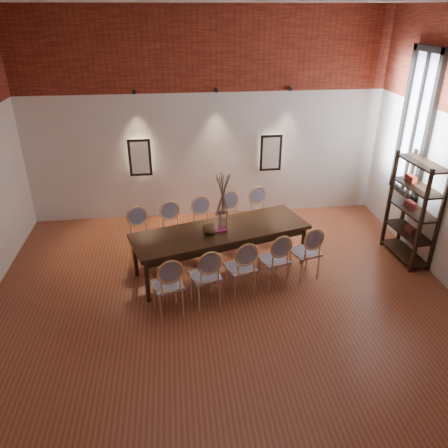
{
  "coord_description": "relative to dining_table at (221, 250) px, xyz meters",
  "views": [
    {
      "loc": [
        -0.63,
        -4.89,
        3.96
      ],
      "look_at": [
        0.05,
        0.86,
        1.05
      ],
      "focal_mm": 35.0,
      "sensor_mm": 36.0,
      "label": 1
    }
  ],
  "objects": [
    {
      "name": "floor",
      "position": [
        -0.05,
        -1.26,
        -0.39
      ],
      "size": [
        7.0,
        7.0,
        0.02
      ],
      "primitive_type": "cube",
      "color": "#974D30",
      "rests_on": "ground"
    },
    {
      "name": "wall_back",
      "position": [
        -0.05,
        2.29,
        1.62
      ],
      "size": [
        7.0,
        0.1,
        4.0
      ],
      "primitive_type": "cube",
      "color": "silver",
      "rests_on": "ground"
    },
    {
      "name": "brick_band_back",
      "position": [
        -0.05,
        2.22,
        2.88
      ],
      "size": [
        7.0,
        0.02,
        1.5
      ],
      "primitive_type": "cube",
      "color": "maroon",
      "rests_on": "ground"
    },
    {
      "name": "brick_band_front",
      "position": [
        -0.05,
        -4.74,
        2.88
      ],
      "size": [
        7.0,
        0.02,
        1.5
      ],
      "primitive_type": "cube",
      "color": "maroon",
      "rests_on": "ground"
    },
    {
      "name": "niche_left",
      "position": [
        -1.35,
        2.19,
        0.93
      ],
      "size": [
        0.36,
        0.06,
        0.66
      ],
      "primitive_type": "cube",
      "color": "#FFEAC6",
      "rests_on": "wall_back"
    },
    {
      "name": "niche_right",
      "position": [
        1.25,
        2.19,
        0.93
      ],
      "size": [
        0.36,
        0.06,
        0.66
      ],
      "primitive_type": "cube",
      "color": "#FFEAC6",
      "rests_on": "wall_back"
    },
    {
      "name": "spot_fixture_left",
      "position": [
        -1.35,
        2.16,
        2.17
      ],
      "size": [
        0.08,
        0.1,
        0.08
      ],
      "primitive_type": "cylinder",
      "rotation": [
        1.57,
        0.0,
        0.0
      ],
      "color": "black",
      "rests_on": "wall_back"
    },
    {
      "name": "spot_fixture_mid",
      "position": [
        0.15,
        2.16,
        2.17
      ],
      "size": [
        0.08,
        0.1,
        0.08
      ],
      "primitive_type": "cylinder",
      "rotation": [
        1.57,
        0.0,
        0.0
      ],
      "color": "black",
      "rests_on": "wall_back"
    },
    {
      "name": "spot_fixture_right",
      "position": [
        1.55,
        2.16,
        2.17
      ],
      "size": [
        0.08,
        0.1,
        0.08
      ],
      "primitive_type": "cylinder",
      "rotation": [
        1.57,
        0.0,
        0.0
      ],
      "color": "black",
      "rests_on": "wall_back"
    },
    {
      "name": "window_glass",
      "position": [
        3.41,
        0.74,
        1.77
      ],
      "size": [
        0.02,
        0.78,
        2.38
      ],
      "primitive_type": "cube",
      "color": "silver",
      "rests_on": "wall_right"
    },
    {
      "name": "window_frame",
      "position": [
        3.39,
        0.74,
        1.77
      ],
      "size": [
        0.08,
        0.9,
        2.5
      ],
      "primitive_type": "cube",
      "color": "black",
      "rests_on": "wall_right"
    },
    {
      "name": "window_mullion",
      "position": [
        3.39,
        0.74,
        1.77
      ],
      "size": [
        0.06,
        0.06,
        2.4
      ],
      "primitive_type": "cube",
      "color": "black",
      "rests_on": "wall_right"
    },
    {
      "name": "dining_table",
      "position": [
        0.0,
        0.0,
        0.0
      ],
      "size": [
        2.97,
        1.69,
        0.75
      ],
      "primitive_type": "cube",
      "rotation": [
        0.0,
        0.0,
        0.29
      ],
      "color": "#341D0E",
      "rests_on": "floor"
    },
    {
      "name": "chair_near_a",
      "position": [
        -0.87,
        -1.03,
        0.09
      ],
      "size": [
        0.55,
        0.55,
        0.94
      ],
      "primitive_type": null,
      "rotation": [
        0.0,
        0.0,
        0.29
      ],
      "color": "#E1A86E",
      "rests_on": "floor"
    },
    {
      "name": "chair_near_b",
      "position": [
        -0.33,
        -0.87,
        0.09
      ],
      "size": [
        0.55,
        0.55,
        0.94
      ],
      "primitive_type": null,
      "rotation": [
        0.0,
        0.0,
        0.29
      ],
      "color": "#E1A86E",
      "rests_on": "floor"
    },
    {
      "name": "chair_near_c",
      "position": [
        0.21,
        -0.7,
        0.09
      ],
      "size": [
        0.55,
        0.55,
        0.94
      ],
      "primitive_type": null,
      "rotation": [
        0.0,
        0.0,
        0.29
      ],
      "color": "#E1A86E",
      "rests_on": "floor"
    },
    {
      "name": "chair_near_d",
      "position": [
        0.75,
        -0.54,
        0.09
      ],
      "size": [
        0.55,
        0.55,
        0.94
      ],
      "primitive_type": null,
      "rotation": [
        0.0,
        0.0,
        0.29
      ],
      "color": "#E1A86E",
      "rests_on": "floor"
    },
    {
      "name": "chair_near_e",
      "position": [
        1.3,
        -0.38,
        0.09
      ],
      "size": [
        0.55,
        0.55,
        0.94
      ],
      "primitive_type": null,
      "rotation": [
        0.0,
        0.0,
        0.29
      ],
      "color": "#E1A86E",
      "rests_on": "floor"
    },
    {
      "name": "chair_far_a",
      "position": [
        -1.3,
        0.38,
        0.09
      ],
      "size": [
        0.55,
        0.55,
        0.94
      ],
      "primitive_type": null,
      "rotation": [
        0.0,
        0.0,
        3.43
      ],
      "color": "#E1A86E",
      "rests_on": "floor"
    },
    {
      "name": "chair_far_b",
      "position": [
        -0.75,
        0.54,
        0.09
      ],
      "size": [
        0.55,
        0.55,
        0.94
      ],
      "primitive_type": null,
      "rotation": [
        0.0,
        0.0,
        3.43
      ],
      "color": "#E1A86E",
      "rests_on": "floor"
    },
    {
      "name": "chair_far_c",
      "position": [
        -0.21,
        0.7,
        0.09
      ],
      "size": [
        0.55,
        0.55,
        0.94
      ],
      "primitive_type": null,
      "rotation": [
        0.0,
        0.0,
        3.43
      ],
      "color": "#E1A86E",
      "rests_on": "floor"
    },
    {
      "name": "chair_far_d",
      "position": [
        0.33,
        0.87,
        0.09
      ],
      "size": [
        0.55,
        0.55,
        0.94
      ],
      "primitive_type": null,
      "rotation": [
        0.0,
        0.0,
        3.43
      ],
      "color": "#E1A86E",
      "rests_on": "floor"
    },
    {
      "name": "chair_far_e",
      "position": [
        0.87,
        1.03,
        0.09
      ],
      "size": [
        0.55,
        0.55,
        0.94
      ],
      "primitive_type": null,
      "rotation": [
        0.0,
        0.0,
        3.43
      ],
      "color": "#E1A86E",
      "rests_on": "floor"
    },
    {
      "name": "vase",
      "position": [
        0.03,
        0.01,
        0.53
      ],
      "size": [
        0.14,
        0.14,
        0.3
      ],
      "primitive_type": "cylinder",
      "color": "silver",
      "rests_on": "dining_table"
    },
    {
      "name": "dried_branches",
      "position": [
        0.03,
        0.01,
        0.98
      ],
      "size": [
        0.5,
        0.5,
        0.7
      ],
      "primitive_type": null,
      "color": "#4F3C2D",
      "rests_on": "vase"
    },
    {
      "name": "bowl",
      "position": [
        -0.19,
        -0.11,
        0.46
      ],
      "size": [
        0.24,
        0.24,
        0.18
      ],
      "primitive_type": "ellipsoid",
      "color": "brown",
      "rests_on": "dining_table"
    },
    {
      "name": "book",
      "position": [
        -0.06,
        -0.03,
        0.39
      ],
      "size": [
        0.3,
        0.25,
        0.03
      ],
      "primitive_type": "cube",
      "rotation": [
        0.0,
        0.0,
        0.29
      ],
      "color": "#9C1C52",
      "rests_on": "dining_table"
    },
    {
      "name": "shelving_rack",
      "position": [
        3.23,
        0.04,
        0.53
      ],
      "size": [
        0.45,
        1.02,
        1.8
      ],
      "primitive_type": null,
      "rotation": [
        0.0,
        0.0,
        0.07
      ],
      "color": "black",
      "rests_on": "floor"
    }
  ]
}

